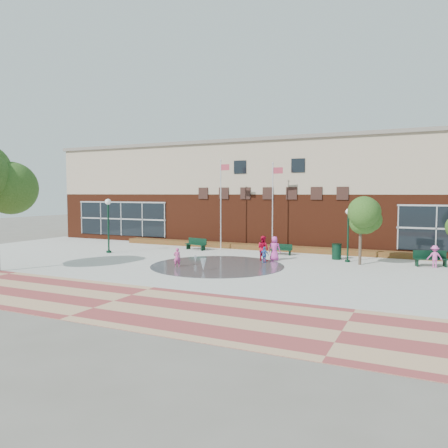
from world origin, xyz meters
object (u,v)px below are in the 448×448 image
at_px(flagpole_left, 221,200).
at_px(bench_left, 196,246).
at_px(flagpole_right, 273,202).
at_px(trash_can, 337,252).
at_px(child_splash, 177,258).

bearing_deg(flagpole_left, bench_left, -151.09).
xyz_separation_m(flagpole_left, flagpole_right, (4.10, 0.85, -0.15)).
distance_m(flagpole_right, bench_left, 7.18).
height_order(flagpole_left, trash_can, flagpole_left).
relative_size(trash_can, child_splash, 0.92).
bearing_deg(trash_can, bench_left, 177.99).
xyz_separation_m(bench_left, trash_can, (11.33, -0.40, 0.26)).
height_order(flagpole_left, flagpole_right, flagpole_left).
xyz_separation_m(flagpole_right, bench_left, (-5.98, -1.68, -3.60)).
distance_m(flagpole_left, trash_can, 10.15).
bearing_deg(child_splash, flagpole_left, -119.29).
height_order(bench_left, trash_can, trash_can).
height_order(flagpole_right, child_splash, flagpole_right).
relative_size(bench_left, child_splash, 1.61).
height_order(flagpole_left, bench_left, flagpole_left).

